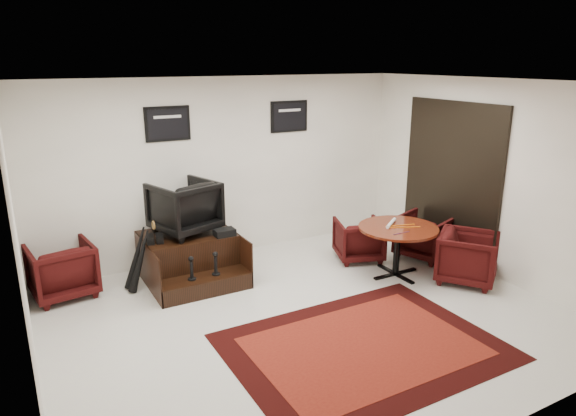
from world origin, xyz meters
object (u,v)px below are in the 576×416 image
(shine_chair, at_px, (184,204))
(table_chair_corner, at_px, (468,255))
(armchair_side, at_px, (62,267))
(table_chair_back, at_px, (359,238))
(table_chair_window, at_px, (425,234))
(shine_podium, at_px, (190,258))
(meeting_table, at_px, (398,233))

(shine_chair, xyz_separation_m, table_chair_corner, (3.39, -2.14, -0.67))
(armchair_side, bearing_deg, table_chair_back, 161.05)
(table_chair_window, bearing_deg, armchair_side, 56.11)
(armchair_side, distance_m, table_chair_back, 4.30)
(shine_podium, height_order, table_chair_window, table_chair_window)
(shine_podium, xyz_separation_m, table_chair_back, (2.55, -0.57, 0.05))
(table_chair_back, bearing_deg, table_chair_corner, 140.29)
(shine_podium, xyz_separation_m, table_chair_window, (3.53, -0.99, 0.08))
(meeting_table, xyz_separation_m, table_chair_corner, (0.73, -0.66, -0.25))
(shine_podium, height_order, table_chair_back, table_chair_back)
(table_chair_window, bearing_deg, shine_chair, 52.10)
(shine_podium, relative_size, table_chair_window, 1.71)
(table_chair_window, bearing_deg, shine_podium, 54.14)
(shine_podium, relative_size, meeting_table, 1.16)
(meeting_table, bearing_deg, shine_chair, 150.91)
(shine_podium, relative_size, table_chair_back, 1.85)
(shine_chair, distance_m, table_chair_window, 3.77)
(shine_podium, distance_m, table_chair_window, 3.66)
(armchair_side, xyz_separation_m, table_chair_window, (5.19, -1.27, -0.02))
(armchair_side, height_order, table_chair_window, armchair_side)
(shine_chair, bearing_deg, table_chair_corner, 130.52)
(shine_podium, bearing_deg, table_chair_back, -12.54)
(shine_podium, bearing_deg, armchair_side, 170.54)
(meeting_table, distance_m, table_chair_back, 0.84)
(table_chair_back, bearing_deg, table_chair_window, 176.49)
(armchair_side, height_order, table_chair_back, armchair_side)
(armchair_side, bearing_deg, meeting_table, 151.84)
(meeting_table, distance_m, table_chair_corner, 1.01)
(shine_chair, distance_m, table_chair_corner, 4.06)
(shine_podium, bearing_deg, meeting_table, -26.78)
(meeting_table, xyz_separation_m, table_chair_back, (-0.11, 0.77, -0.30))
(shine_podium, bearing_deg, table_chair_window, -15.72)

